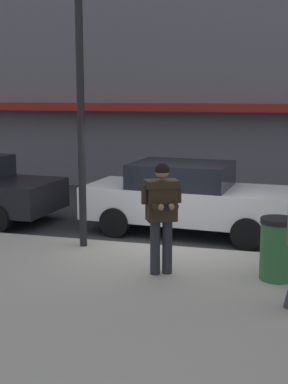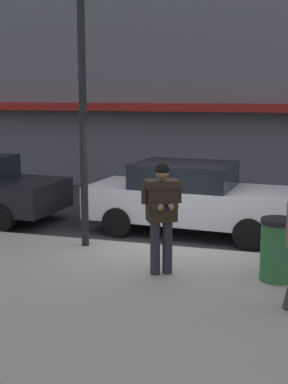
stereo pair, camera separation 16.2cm
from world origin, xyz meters
The scene contains 7 objects.
ground_plane centered at (0.00, 0.00, 0.00)m, with size 80.00×80.00×0.00m, color #2B2D30.
sidewalk centered at (1.00, -2.85, 0.07)m, with size 32.00×5.30×0.14m, color #A8A399.
curb_paint_line centered at (1.00, 0.05, 0.00)m, with size 28.00×0.12×0.01m, color silver.
parked_sedan_mid centered at (0.07, 1.37, 0.79)m, with size 4.62×2.17×1.54m.
man_texting_on_phone centered at (0.26, -1.83, 1.25)m, with size 0.63×0.65×1.81m.
street_lamp_post centered at (-1.55, -0.65, 3.14)m, with size 0.36×0.36×4.88m.
trash_bin centered at (2.05, -1.60, 0.63)m, with size 0.55×0.55×0.98m.
Camera 2 is at (2.33, -9.80, 2.99)m, focal length 50.00 mm.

